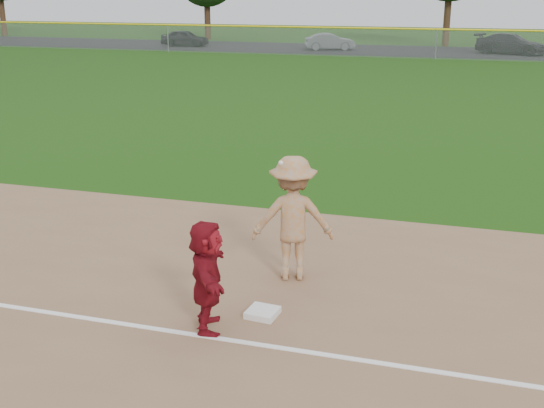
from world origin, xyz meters
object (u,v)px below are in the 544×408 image
(car_mid, at_px, (330,42))
(car_right, at_px, (511,44))
(base_runner, at_px, (207,276))
(car_left, at_px, (185,38))
(first_base, at_px, (263,313))

(car_mid, distance_m, car_right, 13.50)
(base_runner, relative_size, car_right, 0.32)
(car_left, distance_m, car_mid, 12.30)
(first_base, xyz_separation_m, base_runner, (-0.62, -0.60, 0.77))
(car_left, bearing_deg, car_mid, -93.58)
(first_base, relative_size, car_left, 0.11)
(base_runner, xyz_separation_m, car_mid, (-8.15, 45.54, -0.19))
(first_base, relative_size, base_runner, 0.27)
(first_base, height_order, car_left, car_left)
(first_base, relative_size, car_mid, 0.11)
(first_base, distance_m, base_runner, 1.16)
(first_base, height_order, base_runner, base_runner)
(base_runner, bearing_deg, first_base, -67.22)
(base_runner, bearing_deg, car_mid, -11.21)
(first_base, height_order, car_mid, car_mid)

